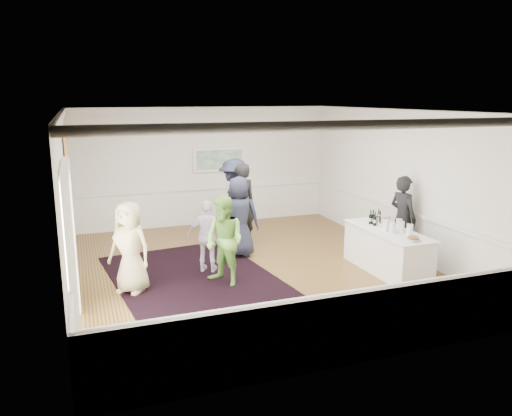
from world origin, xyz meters
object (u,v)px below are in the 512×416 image
object	(u,v)px
serving_table	(387,250)
guest_green	(225,241)
guest_dark_b	(241,204)
guest_navy	(239,217)
bartender	(403,218)
guest_tan	(130,247)
nut_bowl	(413,239)
guest_lilac	(208,237)
ice_bucket	(384,221)
guest_dark_a	(234,200)

from	to	relation	value
serving_table	guest_green	xyz separation A→B (m)	(-3.27, 0.43, 0.41)
guest_dark_b	guest_navy	size ratio (longest dim) A/B	1.10
bartender	guest_tan	bearing A→B (deg)	77.12
guest_green	nut_bowl	xyz separation A→B (m)	(3.24, -1.26, 0.06)
nut_bowl	guest_navy	bearing A→B (deg)	131.36
guest_lilac	guest_navy	world-z (taller)	guest_navy
bartender	ice_bucket	size ratio (longest dim) A/B	7.08
guest_dark_b	ice_bucket	world-z (taller)	guest_dark_b
guest_tan	guest_navy	distance (m)	2.82
guest_tan	serving_table	bearing A→B (deg)	32.56
guest_lilac	guest_tan	bearing A→B (deg)	47.80
ice_bucket	bartender	bearing A→B (deg)	24.24
guest_green	serving_table	bearing A→B (deg)	51.46
guest_lilac	guest_dark_b	distance (m)	1.99
guest_dark_a	ice_bucket	bearing A→B (deg)	85.51
guest_navy	ice_bucket	world-z (taller)	guest_navy
bartender	guest_lilac	bearing A→B (deg)	68.96
guest_dark_a	guest_navy	bearing A→B (deg)	35.00
guest_green	guest_lilac	xyz separation A→B (m)	(-0.12, 0.76, -0.11)
guest_green	guest_lilac	size ratio (longest dim) A/B	1.15
serving_table	guest_green	size ratio (longest dim) A/B	1.27
bartender	nut_bowl	size ratio (longest dim) A/B	7.33
bartender	guest_lilac	world-z (taller)	bartender
guest_green	guest_dark_a	distance (m)	2.91
guest_dark_b	guest_tan	bearing A→B (deg)	28.83
guest_tan	ice_bucket	world-z (taller)	guest_tan
serving_table	guest_dark_b	bearing A→B (deg)	128.36
bartender	guest_tan	distance (m)	5.70
guest_tan	guest_green	size ratio (longest dim) A/B	0.99
serving_table	bartender	world-z (taller)	bartender
bartender	guest_navy	size ratio (longest dim) A/B	1.03
guest_dark_b	ice_bucket	size ratio (longest dim) A/B	7.56
guest_dark_a	guest_navy	size ratio (longest dim) A/B	1.14
ice_bucket	nut_bowl	distance (m)	1.06
guest_green	guest_dark_b	bearing A→B (deg)	123.88
guest_lilac	nut_bowl	size ratio (longest dim) A/B	5.83
guest_green	nut_bowl	bearing A→B (deg)	37.71
serving_table	guest_navy	bearing A→B (deg)	141.70
guest_navy	guest_green	bearing A→B (deg)	83.90
guest_green	ice_bucket	distance (m)	3.32
guest_dark_b	guest_navy	bearing A→B (deg)	59.95
guest_green	guest_lilac	world-z (taller)	guest_green
bartender	guest_dark_a	bearing A→B (deg)	36.63
serving_table	bartender	distance (m)	1.02
guest_navy	nut_bowl	xyz separation A→B (m)	(2.46, -2.80, 0.01)
guest_lilac	ice_bucket	distance (m)	3.57
guest_green	guest_dark_b	size ratio (longest dim) A/B	0.86
guest_dark_b	serving_table	bearing A→B (deg)	119.85
guest_tan	guest_dark_a	size ratio (longest dim) A/B	0.83
guest_green	ice_bucket	bearing A→B (deg)	55.40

